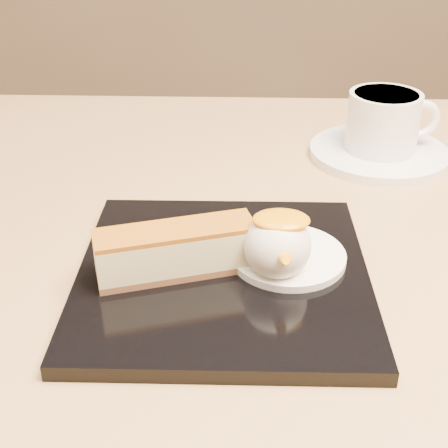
{
  "coord_description": "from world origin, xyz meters",
  "views": [
    {
      "loc": [
        0.05,
        -0.43,
        1.0
      ],
      "look_at": [
        0.04,
        -0.01,
        0.76
      ],
      "focal_mm": 50.0,
      "sensor_mm": 36.0,
      "label": 1
    }
  ],
  "objects_px": {
    "dessert_plate": "(223,275)",
    "ice_cream_scoop": "(277,246)",
    "coffee_cup": "(385,120)",
    "table": "(182,393)",
    "saucer": "(379,153)",
    "cheesecake": "(176,251)"
  },
  "relations": [
    {
      "from": "dessert_plate",
      "to": "coffee_cup",
      "type": "distance_m",
      "value": 0.29
    },
    {
      "from": "ice_cream_scoop",
      "to": "saucer",
      "type": "height_order",
      "value": "ice_cream_scoop"
    },
    {
      "from": "saucer",
      "to": "coffee_cup",
      "type": "distance_m",
      "value": 0.04
    },
    {
      "from": "table",
      "to": "coffee_cup",
      "type": "height_order",
      "value": "coffee_cup"
    },
    {
      "from": "table",
      "to": "ice_cream_scoop",
      "type": "relative_size",
      "value": 15.98
    },
    {
      "from": "saucer",
      "to": "ice_cream_scoop",
      "type": "bearing_deg",
      "value": -116.49
    },
    {
      "from": "table",
      "to": "ice_cream_scoop",
      "type": "xyz_separation_m",
      "value": [
        0.08,
        -0.04,
        0.19
      ]
    },
    {
      "from": "coffee_cup",
      "to": "table",
      "type": "bearing_deg",
      "value": -144.74
    },
    {
      "from": "dessert_plate",
      "to": "saucer",
      "type": "relative_size",
      "value": 1.47
    },
    {
      "from": "table",
      "to": "saucer",
      "type": "height_order",
      "value": "saucer"
    },
    {
      "from": "cheesecake",
      "to": "ice_cream_scoop",
      "type": "height_order",
      "value": "ice_cream_scoop"
    },
    {
      "from": "cheesecake",
      "to": "table",
      "type": "bearing_deg",
      "value": 80.09
    },
    {
      "from": "table",
      "to": "coffee_cup",
      "type": "xyz_separation_m",
      "value": [
        0.2,
        0.21,
        0.2
      ]
    },
    {
      "from": "ice_cream_scoop",
      "to": "coffee_cup",
      "type": "bearing_deg",
      "value": 63.19
    },
    {
      "from": "ice_cream_scoop",
      "to": "saucer",
      "type": "relative_size",
      "value": 0.33
    },
    {
      "from": "dessert_plate",
      "to": "ice_cream_scoop",
      "type": "distance_m",
      "value": 0.05
    },
    {
      "from": "table",
      "to": "saucer",
      "type": "xyz_separation_m",
      "value": [
        0.2,
        0.21,
        0.16
      ]
    },
    {
      "from": "dessert_plate",
      "to": "cheesecake",
      "type": "bearing_deg",
      "value": -171.87
    },
    {
      "from": "dessert_plate",
      "to": "coffee_cup",
      "type": "xyz_separation_m",
      "value": [
        0.16,
        0.24,
        0.04
      ]
    },
    {
      "from": "cheesecake",
      "to": "saucer",
      "type": "height_order",
      "value": "cheesecake"
    },
    {
      "from": "dessert_plate",
      "to": "coffee_cup",
      "type": "relative_size",
      "value": 2.16
    },
    {
      "from": "cheesecake",
      "to": "coffee_cup",
      "type": "relative_size",
      "value": 1.2
    }
  ]
}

